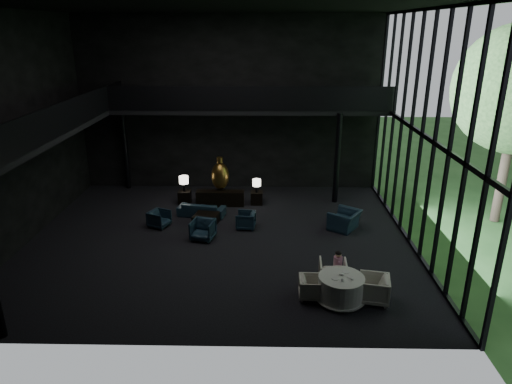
{
  "coord_description": "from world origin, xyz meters",
  "views": [
    {
      "loc": [
        1.64,
        -15.23,
        7.39
      ],
      "look_at": [
        1.33,
        0.5,
        1.7
      ],
      "focal_mm": 32.0,
      "sensor_mm": 36.0,
      "label": 1
    }
  ],
  "objects_px": {
    "side_table_right": "(257,198)",
    "lounge_armchair_south": "(203,228)",
    "side_table_left": "(185,197)",
    "dining_table": "(341,290)",
    "coffee_table": "(206,219)",
    "child": "(338,260)",
    "dining_chair_west": "(311,287)",
    "console": "(220,198)",
    "lounge_armchair_east": "(246,220)",
    "bronze_urn": "(220,176)",
    "sofa": "(201,208)",
    "dining_chair_east": "(374,286)",
    "dining_chair_north": "(333,270)",
    "table_lamp_left": "(184,180)",
    "lounge_armchair_west": "(159,219)",
    "window_armchair": "(345,216)",
    "table_lamp_right": "(257,183)"
  },
  "relations": [
    {
      "from": "sofa",
      "to": "side_table_right",
      "type": "bearing_deg",
      "value": -138.06
    },
    {
      "from": "dining_chair_east",
      "to": "lounge_armchair_west",
      "type": "bearing_deg",
      "value": -113.58
    },
    {
      "from": "dining_chair_east",
      "to": "coffee_table",
      "type": "bearing_deg",
      "value": -123.17
    },
    {
      "from": "sofa",
      "to": "dining_chair_east",
      "type": "xyz_separation_m",
      "value": [
        5.75,
        -6.19,
        0.11
      ]
    },
    {
      "from": "sofa",
      "to": "dining_chair_north",
      "type": "relative_size",
      "value": 2.0
    },
    {
      "from": "side_table_right",
      "to": "lounge_armchair_south",
      "type": "xyz_separation_m",
      "value": [
        -1.92,
        -3.65,
        0.15
      ]
    },
    {
      "from": "side_table_right",
      "to": "table_lamp_right",
      "type": "distance_m",
      "value": 0.74
    },
    {
      "from": "bronze_urn",
      "to": "dining_chair_west",
      "type": "relative_size",
      "value": 2.22
    },
    {
      "from": "console",
      "to": "lounge_armchair_east",
      "type": "xyz_separation_m",
      "value": [
        1.22,
        -2.4,
        0.01
      ]
    },
    {
      "from": "bronze_urn",
      "to": "lounge_armchair_south",
      "type": "bearing_deg",
      "value": -94.92
    },
    {
      "from": "lounge_armchair_south",
      "to": "dining_chair_west",
      "type": "height_order",
      "value": "lounge_armchair_south"
    },
    {
      "from": "lounge_armchair_west",
      "to": "dining_chair_east",
      "type": "distance_m",
      "value": 8.83
    },
    {
      "from": "lounge_armchair_south",
      "to": "dining_chair_east",
      "type": "height_order",
      "value": "dining_chair_east"
    },
    {
      "from": "console",
      "to": "coffee_table",
      "type": "distance_m",
      "value": 2.08
    },
    {
      "from": "lounge_armchair_west",
      "to": "lounge_armchair_south",
      "type": "bearing_deg",
      "value": -96.8
    },
    {
      "from": "dining_chair_west",
      "to": "child",
      "type": "relative_size",
      "value": 1.12
    },
    {
      "from": "dining_table",
      "to": "coffee_table",
      "type": "bearing_deg",
      "value": 130.47
    },
    {
      "from": "window_armchair",
      "to": "bronze_urn",
      "type": "bearing_deg",
      "value": -83.53
    },
    {
      "from": "sofa",
      "to": "lounge_armchair_west",
      "type": "relative_size",
      "value": 2.63
    },
    {
      "from": "dining_table",
      "to": "lounge_armchair_east",
      "type": "bearing_deg",
      "value": 120.62
    },
    {
      "from": "lounge_armchair_south",
      "to": "side_table_left",
      "type": "bearing_deg",
      "value": 122.68
    },
    {
      "from": "lounge_armchair_south",
      "to": "child",
      "type": "height_order",
      "value": "child"
    },
    {
      "from": "dining_chair_north",
      "to": "table_lamp_left",
      "type": "bearing_deg",
      "value": -46.07
    },
    {
      "from": "coffee_table",
      "to": "child",
      "type": "distance_m",
      "value": 6.29
    },
    {
      "from": "sofa",
      "to": "child",
      "type": "relative_size",
      "value": 3.09
    },
    {
      "from": "side_table_left",
      "to": "lounge_armchair_south",
      "type": "distance_m",
      "value": 3.87
    },
    {
      "from": "bronze_urn",
      "to": "side_table_left",
      "type": "height_order",
      "value": "bronze_urn"
    },
    {
      "from": "lounge_armchair_east",
      "to": "coffee_table",
      "type": "relative_size",
      "value": 0.75
    },
    {
      "from": "sofa",
      "to": "dining_chair_north",
      "type": "height_order",
      "value": "dining_chair_north"
    },
    {
      "from": "side_table_right",
      "to": "dining_chair_east",
      "type": "relative_size",
      "value": 0.62
    },
    {
      "from": "side_table_left",
      "to": "dining_chair_north",
      "type": "relative_size",
      "value": 0.65
    },
    {
      "from": "side_table_left",
      "to": "lounge_armchair_east",
      "type": "height_order",
      "value": "lounge_armchair_east"
    },
    {
      "from": "coffee_table",
      "to": "dining_chair_north",
      "type": "relative_size",
      "value": 1.01
    },
    {
      "from": "bronze_urn",
      "to": "lounge_armchair_east",
      "type": "xyz_separation_m",
      "value": [
        1.22,
        -2.65,
        -0.95
      ]
    },
    {
      "from": "dining_chair_north",
      "to": "lounge_armchair_south",
      "type": "bearing_deg",
      "value": -31.11
    },
    {
      "from": "bronze_urn",
      "to": "side_table_right",
      "type": "bearing_deg",
      "value": -1.09
    },
    {
      "from": "console",
      "to": "coffee_table",
      "type": "bearing_deg",
      "value": -100.52
    },
    {
      "from": "lounge_armchair_west",
      "to": "coffee_table",
      "type": "height_order",
      "value": "lounge_armchair_west"
    },
    {
      "from": "console",
      "to": "dining_chair_west",
      "type": "height_order",
      "value": "console"
    },
    {
      "from": "console",
      "to": "child",
      "type": "xyz_separation_m",
      "value": [
        4.2,
        -6.32,
        0.41
      ]
    },
    {
      "from": "lounge_armchair_west",
      "to": "dining_chair_west",
      "type": "distance_m",
      "value": 7.36
    },
    {
      "from": "lounge_armchair_west",
      "to": "dining_table",
      "type": "height_order",
      "value": "dining_table"
    },
    {
      "from": "lounge_armchair_south",
      "to": "dining_chair_west",
      "type": "relative_size",
      "value": 1.33
    },
    {
      "from": "side_table_left",
      "to": "side_table_right",
      "type": "relative_size",
      "value": 1.03
    },
    {
      "from": "table_lamp_left",
      "to": "dining_chair_north",
      "type": "distance_m",
      "value": 8.75
    },
    {
      "from": "dining_chair_north",
      "to": "window_armchair",
      "type": "bearing_deg",
      "value": -100.37
    },
    {
      "from": "lounge_armchair_east",
      "to": "child",
      "type": "distance_m",
      "value": 4.93
    },
    {
      "from": "lounge_armchair_west",
      "to": "dining_table",
      "type": "xyz_separation_m",
      "value": [
        6.32,
        -5.0,
        -0.01
      ]
    },
    {
      "from": "table_lamp_right",
      "to": "dining_chair_west",
      "type": "xyz_separation_m",
      "value": [
        1.72,
        -7.31,
        -0.68
      ]
    },
    {
      "from": "child",
      "to": "side_table_right",
      "type": "bearing_deg",
      "value": -68.33
    }
  ]
}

